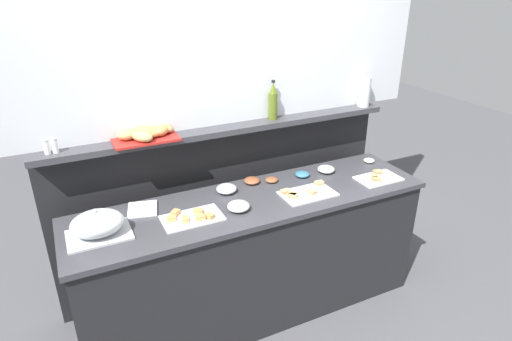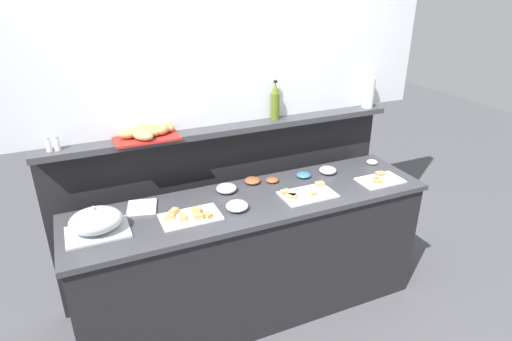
{
  "view_description": "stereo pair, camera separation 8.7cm",
  "coord_description": "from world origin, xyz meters",
  "px_view_note": "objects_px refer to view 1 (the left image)",
  "views": [
    {
      "loc": [
        -1.05,
        -2.19,
        2.21
      ],
      "look_at": [
        0.06,
        0.1,
        1.04
      ],
      "focal_mm": 30.4,
      "sensor_mm": 36.0,
      "label": 1
    },
    {
      "loc": [
        -0.97,
        -2.23,
        2.21
      ],
      "look_at": [
        0.06,
        0.1,
        1.04
      ],
      "focal_mm": 30.4,
      "sensor_mm": 36.0,
      "label": 2
    }
  ],
  "objects_px": {
    "olive_oil_bottle": "(273,102)",
    "water_carafe": "(364,92)",
    "sandwich_platter_side": "(191,217)",
    "sandwich_platter_rear": "(378,178)",
    "condiment_bowl_cream": "(369,160)",
    "napkin_stack": "(143,209)",
    "sandwich_platter_front": "(306,193)",
    "condiment_bowl_dark": "(252,181)",
    "condiment_bowl_teal": "(302,174)",
    "condiment_bowl_red": "(272,180)",
    "glass_bowl_large": "(326,169)",
    "glass_bowl_medium": "(226,189)",
    "pepper_shaker": "(55,146)",
    "bread_basket": "(148,134)",
    "glass_bowl_small": "(238,207)",
    "salt_shaker": "(47,147)",
    "serving_cloche": "(97,225)"
  },
  "relations": [
    {
      "from": "olive_oil_bottle",
      "to": "water_carafe",
      "type": "xyz_separation_m",
      "value": [
        0.79,
        -0.02,
        -0.01
      ]
    },
    {
      "from": "sandwich_platter_side",
      "to": "sandwich_platter_rear",
      "type": "bearing_deg",
      "value": -2.19
    },
    {
      "from": "sandwich_platter_rear",
      "to": "sandwich_platter_side",
      "type": "bearing_deg",
      "value": 177.81
    },
    {
      "from": "condiment_bowl_cream",
      "to": "napkin_stack",
      "type": "bearing_deg",
      "value": 179.58
    },
    {
      "from": "napkin_stack",
      "to": "olive_oil_bottle",
      "type": "relative_size",
      "value": 0.62
    },
    {
      "from": "sandwich_platter_front",
      "to": "condiment_bowl_dark",
      "type": "xyz_separation_m",
      "value": [
        -0.25,
        0.3,
        0.01
      ]
    },
    {
      "from": "sandwich_platter_side",
      "to": "condiment_bowl_teal",
      "type": "distance_m",
      "value": 0.91
    },
    {
      "from": "napkin_stack",
      "to": "condiment_bowl_red",
      "type": "bearing_deg",
      "value": 0.63
    },
    {
      "from": "glass_bowl_large",
      "to": "sandwich_platter_side",
      "type": "bearing_deg",
      "value": -169.41
    },
    {
      "from": "glass_bowl_medium",
      "to": "pepper_shaker",
      "type": "height_order",
      "value": "pepper_shaker"
    },
    {
      "from": "condiment_bowl_teal",
      "to": "water_carafe",
      "type": "xyz_separation_m",
      "value": [
        0.68,
        0.24,
        0.46
      ]
    },
    {
      "from": "sandwich_platter_front",
      "to": "condiment_bowl_teal",
      "type": "xyz_separation_m",
      "value": [
        0.12,
        0.24,
        0.01
      ]
    },
    {
      "from": "condiment_bowl_cream",
      "to": "condiment_bowl_teal",
      "type": "bearing_deg",
      "value": 179.7
    },
    {
      "from": "bread_basket",
      "to": "glass_bowl_small",
      "type": "bearing_deg",
      "value": -49.63
    },
    {
      "from": "sandwich_platter_front",
      "to": "water_carafe",
      "type": "distance_m",
      "value": 1.05
    },
    {
      "from": "condiment_bowl_red",
      "to": "glass_bowl_small",
      "type": "bearing_deg",
      "value": -144.39
    },
    {
      "from": "condiment_bowl_cream",
      "to": "pepper_shaker",
      "type": "height_order",
      "value": "pepper_shaker"
    },
    {
      "from": "sandwich_platter_rear",
      "to": "glass_bowl_large",
      "type": "height_order",
      "value": "glass_bowl_large"
    },
    {
      "from": "condiment_bowl_red",
      "to": "salt_shaker",
      "type": "bearing_deg",
      "value": 170.47
    },
    {
      "from": "serving_cloche",
      "to": "glass_bowl_medium",
      "type": "bearing_deg",
      "value": 12.02
    },
    {
      "from": "pepper_shaker",
      "to": "sandwich_platter_front",
      "type": "bearing_deg",
      "value": -19.08
    },
    {
      "from": "water_carafe",
      "to": "glass_bowl_small",
      "type": "bearing_deg",
      "value": -159.27
    },
    {
      "from": "serving_cloche",
      "to": "bread_basket",
      "type": "bearing_deg",
      "value": 45.17
    },
    {
      "from": "bread_basket",
      "to": "water_carafe",
      "type": "relative_size",
      "value": 1.78
    },
    {
      "from": "water_carafe",
      "to": "condiment_bowl_teal",
      "type": "bearing_deg",
      "value": -160.33
    },
    {
      "from": "glass_bowl_large",
      "to": "salt_shaker",
      "type": "xyz_separation_m",
      "value": [
        -1.77,
        0.26,
        0.39
      ]
    },
    {
      "from": "condiment_bowl_dark",
      "to": "salt_shaker",
      "type": "bearing_deg",
      "value": 171.33
    },
    {
      "from": "glass_bowl_large",
      "to": "salt_shaker",
      "type": "bearing_deg",
      "value": 171.7
    },
    {
      "from": "condiment_bowl_red",
      "to": "salt_shaker",
      "type": "distance_m",
      "value": 1.41
    },
    {
      "from": "glass_bowl_small",
      "to": "bread_basket",
      "type": "height_order",
      "value": "bread_basket"
    },
    {
      "from": "sandwich_platter_front",
      "to": "pepper_shaker",
      "type": "xyz_separation_m",
      "value": [
        -1.41,
        0.49,
        0.4
      ]
    },
    {
      "from": "sandwich_platter_rear",
      "to": "olive_oil_bottle",
      "type": "xyz_separation_m",
      "value": [
        -0.56,
        0.53,
        0.48
      ]
    },
    {
      "from": "salt_shaker",
      "to": "condiment_bowl_red",
      "type": "bearing_deg",
      "value": -9.53
    },
    {
      "from": "glass_bowl_large",
      "to": "condiment_bowl_cream",
      "type": "xyz_separation_m",
      "value": [
        0.4,
        0.01,
        -0.01
      ]
    },
    {
      "from": "condiment_bowl_teal",
      "to": "salt_shaker",
      "type": "relative_size",
      "value": 1.16
    },
    {
      "from": "olive_oil_bottle",
      "to": "serving_cloche",
      "type": "bearing_deg",
      "value": -161.62
    },
    {
      "from": "sandwich_platter_side",
      "to": "glass_bowl_large",
      "type": "distance_m",
      "value": 1.1
    },
    {
      "from": "condiment_bowl_dark",
      "to": "salt_shaker",
      "type": "relative_size",
      "value": 1.26
    },
    {
      "from": "sandwich_platter_side",
      "to": "water_carafe",
      "type": "bearing_deg",
      "value": 16.3
    },
    {
      "from": "glass_bowl_medium",
      "to": "bread_basket",
      "type": "bearing_deg",
      "value": 152.15
    },
    {
      "from": "napkin_stack",
      "to": "salt_shaker",
      "type": "bearing_deg",
      "value": 152.5
    },
    {
      "from": "condiment_bowl_teal",
      "to": "olive_oil_bottle",
      "type": "bearing_deg",
      "value": 111.74
    },
    {
      "from": "napkin_stack",
      "to": "glass_bowl_medium",
      "type": "bearing_deg",
      "value": -0.19
    },
    {
      "from": "sandwich_platter_front",
      "to": "olive_oil_bottle",
      "type": "relative_size",
      "value": 1.27
    },
    {
      "from": "sandwich_platter_rear",
      "to": "water_carafe",
      "type": "relative_size",
      "value": 1.34
    },
    {
      "from": "glass_bowl_small",
      "to": "water_carafe",
      "type": "height_order",
      "value": "water_carafe"
    },
    {
      "from": "pepper_shaker",
      "to": "water_carafe",
      "type": "distance_m",
      "value": 2.22
    },
    {
      "from": "sandwich_platter_front",
      "to": "sandwich_platter_rear",
      "type": "xyz_separation_m",
      "value": [
        0.57,
        -0.02,
        -0.0
      ]
    },
    {
      "from": "condiment_bowl_teal",
      "to": "sandwich_platter_side",
      "type": "bearing_deg",
      "value": -166.37
    },
    {
      "from": "condiment_bowl_cream",
      "to": "water_carafe",
      "type": "xyz_separation_m",
      "value": [
        0.09,
        0.25,
        0.46
      ]
    }
  ]
}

